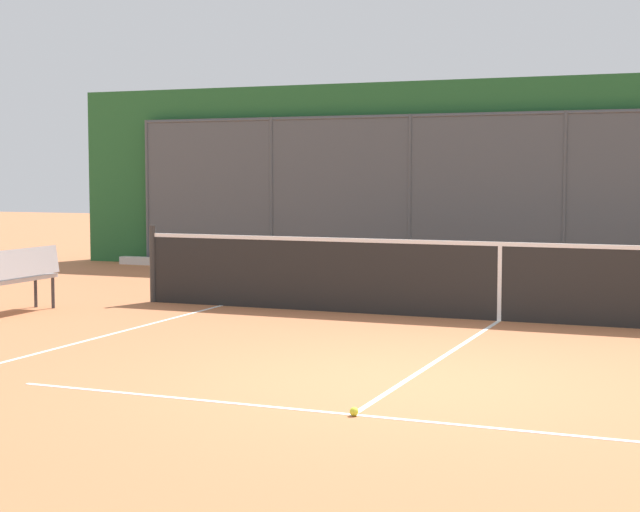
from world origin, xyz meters
TOP-DOWN VIEW (x-y plane):
  - ground_plane at (0.00, 0.00)m, footprint 60.00×60.00m
  - court_line_markings at (0.00, 1.55)m, footprint 7.62×9.39m
  - fence_backdrop at (0.00, -9.58)m, footprint 19.13×1.37m
  - tennis_net at (0.00, -3.87)m, footprint 9.79×0.09m
  - tennis_ball_near_baseline at (-0.02, 1.31)m, footprint 0.07×0.07m
  - courtside_bench at (5.81, -2.19)m, footprint 0.40×1.30m

SIDE VIEW (x-z plane):
  - ground_plane at x=0.00m, z-range 0.00..0.00m
  - court_line_markings at x=0.00m, z-range 0.00..0.01m
  - tennis_ball_near_baseline at x=-0.02m, z-range 0.00..0.07m
  - tennis_net at x=0.00m, z-range -0.04..1.03m
  - courtside_bench at x=5.81m, z-range 0.09..0.93m
  - fence_backdrop at x=0.00m, z-range -0.02..3.40m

